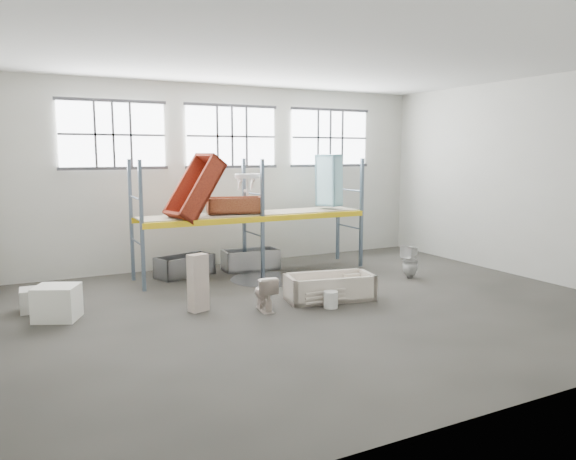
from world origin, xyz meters
TOP-DOWN VIEW (x-y plane):
  - floor at (0.00, 0.00)m, footprint 12.00×10.00m
  - ceiling at (0.00, 0.00)m, footprint 12.00×10.00m
  - wall_back at (0.00, 5.05)m, footprint 12.00×0.10m
  - wall_front at (0.00, -5.05)m, footprint 12.00×0.10m
  - wall_right at (6.05, 0.00)m, footprint 0.10×10.00m
  - window_left at (-3.20, 4.94)m, footprint 2.60×0.04m
  - window_mid at (0.00, 4.94)m, footprint 2.60×0.04m
  - window_right at (3.20, 4.94)m, footprint 2.60×0.04m
  - rack_upright_la at (-3.00, 2.90)m, footprint 0.08×0.08m
  - rack_upright_lb at (-3.00, 4.10)m, footprint 0.08×0.08m
  - rack_upright_ma at (0.00, 2.90)m, footprint 0.08×0.08m
  - rack_upright_mb at (0.00, 4.10)m, footprint 0.08×0.08m
  - rack_upright_ra at (3.00, 2.90)m, footprint 0.08×0.08m
  - rack_upright_rb at (3.00, 4.10)m, footprint 0.08×0.08m
  - rack_beam_front at (0.00, 2.90)m, footprint 6.00×0.10m
  - rack_beam_back at (0.00, 4.10)m, footprint 6.00×0.10m
  - shelf_deck at (0.00, 3.50)m, footprint 5.90×1.10m
  - wet_patch at (0.00, 2.70)m, footprint 1.80×1.80m
  - bathtub_beige at (0.42, 0.35)m, footprint 1.99×1.21m
  - cistern_spare at (1.10, 0.55)m, footprint 0.42×0.28m
  - sink_in_tub at (0.67, 0.72)m, footprint 0.53×0.53m
  - toilet_beige at (-1.18, 0.24)m, footprint 0.49×0.75m
  - cistern_tall at (-2.38, 0.81)m, footprint 0.43×0.35m
  - toilet_white at (3.31, 1.16)m, footprint 0.47×0.47m
  - steel_tub_left at (-1.72, 3.97)m, footprint 1.59×1.09m
  - steel_tub_right at (0.11, 3.93)m, footprint 1.54×0.81m
  - rust_tub_flat at (-0.48, 3.54)m, footprint 1.54×1.00m
  - rust_tub_tilted at (-1.60, 3.33)m, footprint 1.56×1.14m
  - sink_on_shelf at (-0.21, 3.35)m, footprint 0.69×0.55m
  - blue_tub_upright at (2.29, 3.47)m, footprint 0.64×0.78m
  - bucket at (0.10, -0.22)m, footprint 0.39×0.39m
  - carton_near at (-4.95, 1.49)m, footprint 0.97×0.92m
  - carton_far at (-5.30, 2.31)m, footprint 0.57×0.57m

SIDE VIEW (x-z plane):
  - floor at x=0.00m, z-range -0.10..0.00m
  - wet_patch at x=0.00m, z-range 0.00..0.00m
  - sink_in_tub at x=0.67m, z-range 0.09..0.23m
  - bucket at x=0.10m, z-range 0.00..0.34m
  - carton_far at x=-5.30m, z-range 0.00..0.46m
  - steel_tub_left at x=-1.72m, z-range 0.00..0.53m
  - bathtub_beige at x=0.42m, z-range 0.00..0.55m
  - steel_tub_right at x=0.11m, z-range 0.00..0.55m
  - cistern_spare at x=1.10m, z-range 0.10..0.46m
  - carton_near at x=-4.95m, z-range 0.00..0.66m
  - toilet_beige at x=-1.18m, z-range 0.00..0.72m
  - toilet_white at x=3.31m, z-range 0.00..0.85m
  - cistern_tall at x=-2.38m, z-range 0.00..1.16m
  - rack_upright_la at x=-3.00m, z-range 0.00..3.00m
  - rack_upright_lb at x=-3.00m, z-range 0.00..3.00m
  - rack_upright_ma at x=0.00m, z-range 0.00..3.00m
  - rack_upright_mb at x=0.00m, z-range 0.00..3.00m
  - rack_upright_ra at x=3.00m, z-range 0.00..3.00m
  - rack_upright_rb at x=3.00m, z-range 0.00..3.00m
  - rack_beam_front at x=0.00m, z-range 1.43..1.57m
  - rack_beam_back at x=0.00m, z-range 1.43..1.57m
  - shelf_deck at x=0.00m, z-range 1.57..1.59m
  - rust_tub_flat at x=-0.48m, z-range 1.62..2.02m
  - sink_on_shelf at x=-0.21m, z-range 1.81..2.38m
  - rust_tub_tilted at x=-1.60m, z-range 1.45..3.14m
  - blue_tub_upright at x=2.29m, z-range 1.68..3.11m
  - wall_back at x=0.00m, z-range 0.00..5.00m
  - wall_front at x=0.00m, z-range 0.00..5.00m
  - wall_right at x=6.05m, z-range 0.00..5.00m
  - window_left at x=-3.20m, z-range 2.80..4.40m
  - window_mid at x=0.00m, z-range 2.80..4.40m
  - window_right at x=3.20m, z-range 2.80..4.40m
  - ceiling at x=0.00m, z-range 5.00..5.10m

